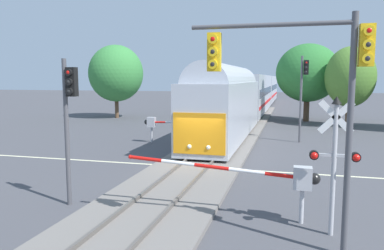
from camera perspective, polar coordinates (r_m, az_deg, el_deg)
The scene contains 13 objects.
ground_plane at distance 19.40m, azimuth 0.84°, elevation -6.39°, with size 220.00×220.00×0.00m, color #47474C.
road_centre_stripe at distance 19.40m, azimuth 0.84°, elevation -6.37°, with size 44.00×0.20×0.01m.
railway_track at distance 19.38m, azimuth 0.84°, elevation -6.11°, with size 4.40×80.00×0.32m.
commuter_train at distance 49.78m, azimuth 9.49°, elevation 4.89°, with size 3.04×65.89×5.16m.
crossing_gate_near at distance 12.26m, azimuth 12.74°, elevation -7.62°, with size 6.34×0.40×1.88m.
crossing_signal_mast at distance 11.37m, azimuth 20.69°, elevation -3.82°, with size 1.36×0.44×4.02m.
crossing_gate_far at distance 26.49m, azimuth -4.84°, elevation 0.29°, with size 5.81×0.40×1.80m.
traffic_signal_far_side at distance 27.51m, azimuth 16.43°, elevation 5.80°, with size 0.53×0.38×6.06m.
traffic_signal_near_right at distance 9.87m, azimuth 16.67°, elevation 7.23°, with size 4.46×0.38×6.09m.
traffic_signal_median at distance 13.80m, azimuth -18.07°, elevation 2.43°, with size 0.53×0.38×5.19m.
oak_far_right at distance 38.16m, azimuth 22.75°, elevation 6.68°, with size 4.52×4.52×7.45m.
pine_left_background at distance 44.08m, azimuth -11.39°, elevation 7.64°, with size 6.15×6.15×8.27m.
elm_centre_background at distance 41.55m, azimuth 17.05°, elevation 7.50°, with size 6.51×6.51×8.10m.
Camera 1 is at (4.50, -18.33, 4.50)m, focal length 35.37 mm.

